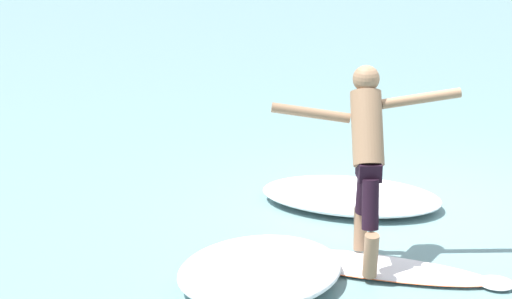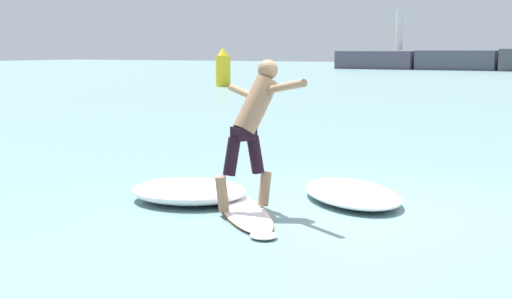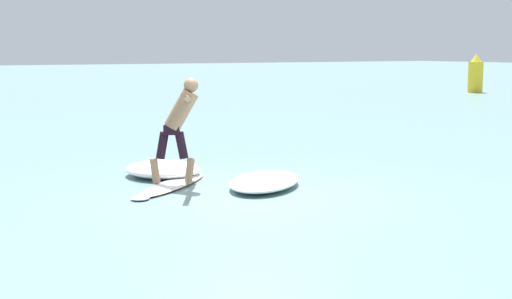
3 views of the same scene
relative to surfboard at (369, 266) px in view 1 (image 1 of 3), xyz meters
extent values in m
plane|color=gray|center=(1.30, 0.76, -0.03)|extent=(200.00, 200.00, 0.00)
ellipsoid|color=white|center=(-0.03, 0.03, 0.00)|extent=(1.89, 2.08, 0.07)
ellipsoid|color=white|center=(0.74, -0.86, 0.00)|extent=(0.43, 0.43, 0.06)
ellipsoid|color=#DB5B2D|center=(-0.03, 0.03, 0.00)|extent=(1.91, 2.10, 0.03)
cone|color=black|center=(-0.64, 0.75, -0.10)|extent=(0.07, 0.07, 0.14)
cone|color=black|center=(-0.64, 0.53, -0.10)|extent=(0.07, 0.07, 0.14)
cone|color=black|center=(-0.43, 0.72, -0.10)|extent=(0.07, 0.07, 0.14)
cylinder|color=#916B4E|center=(0.12, 0.29, 0.24)|extent=(0.20, 0.22, 0.42)
cylinder|color=black|center=(0.05, 0.17, 0.67)|extent=(0.24, 0.27, 0.47)
cylinder|color=#916B4E|center=(-0.17, -0.22, 0.24)|extent=(0.20, 0.22, 0.42)
cylinder|color=black|center=(-0.11, -0.11, 0.67)|extent=(0.24, 0.27, 0.47)
cube|color=black|center=(-0.03, 0.03, 0.93)|extent=(0.30, 0.33, 0.16)
cylinder|color=#916B4E|center=(0.06, 0.18, 1.27)|extent=(0.53, 0.64, 0.72)
sphere|color=#916B4E|center=(0.14, 0.32, 1.68)|extent=(0.24, 0.24, 0.24)
cylinder|color=#916B4E|center=(-0.32, 0.52, 1.38)|extent=(0.66, 0.46, 0.21)
cylinder|color=#916B4E|center=(0.54, 0.03, 1.51)|extent=(0.66, 0.44, 0.20)
ellipsoid|color=white|center=(-1.00, 0.28, 0.10)|extent=(1.66, 1.47, 0.27)
ellipsoid|color=white|center=(0.83, 1.33, 0.07)|extent=(2.14, 2.17, 0.21)
camera|label=1|loc=(-4.63, -5.46, 3.50)|focal=60.00mm
camera|label=2|loc=(4.24, -7.15, 1.91)|focal=50.00mm
camera|label=3|loc=(10.86, -4.83, 2.26)|focal=50.00mm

